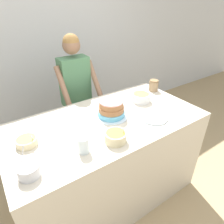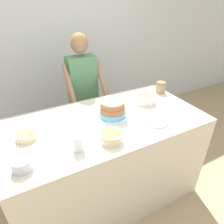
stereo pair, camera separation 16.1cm
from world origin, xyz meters
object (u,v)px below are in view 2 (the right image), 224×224
(cake, at_px, (112,109))
(frosting_bowl_yellow, at_px, (145,99))
(frosting_bowl_orange, at_px, (112,137))
(frosting_bowl_olive, at_px, (26,135))
(person_baker, at_px, (83,86))
(ceramic_plate, at_px, (155,120))
(drinking_glass, at_px, (78,143))
(stoneware_jar, at_px, (161,88))
(frosting_bowl_white, at_px, (22,163))

(cake, height_order, frosting_bowl_yellow, cake)
(frosting_bowl_orange, relative_size, frosting_bowl_yellow, 0.86)
(cake, relative_size, frosting_bowl_olive, 1.98)
(person_baker, distance_m, frosting_bowl_olive, 1.02)
(cake, xyz_separation_m, frosting_bowl_olive, (-0.73, 0.02, -0.04))
(person_baker, xyz_separation_m, frosting_bowl_yellow, (0.43, -0.65, 0.03))
(frosting_bowl_yellow, relative_size, ceramic_plate, 0.81)
(person_baker, distance_m, drinking_glass, 1.10)
(cake, relative_size, stoneware_jar, 2.44)
(frosting_bowl_yellow, bearing_deg, frosting_bowl_orange, -146.46)
(frosting_bowl_olive, bearing_deg, stoneware_jar, 7.08)
(frosting_bowl_yellow, height_order, frosting_bowl_olive, frosting_bowl_olive)
(frosting_bowl_orange, distance_m, frosting_bowl_white, 0.62)
(frosting_bowl_olive, bearing_deg, frosting_bowl_yellow, 3.01)
(frosting_bowl_white, bearing_deg, frosting_bowl_orange, -2.06)
(frosting_bowl_orange, xyz_separation_m, frosting_bowl_white, (-0.62, 0.02, 0.00))
(frosting_bowl_yellow, bearing_deg, drinking_glass, -156.71)
(cake, bearing_deg, frosting_bowl_white, -159.83)
(cake, relative_size, frosting_bowl_orange, 1.86)
(person_baker, xyz_separation_m, cake, (0.01, -0.73, 0.06))
(cake, xyz_separation_m, stoneware_jar, (0.71, 0.20, -0.01))
(frosting_bowl_orange, bearing_deg, frosting_bowl_olive, 149.33)
(frosting_bowl_olive, height_order, stoneware_jar, frosting_bowl_olive)
(person_baker, height_order, frosting_bowl_yellow, person_baker)
(frosting_bowl_orange, bearing_deg, stoneware_jar, 30.01)
(cake, height_order, stoneware_jar, cake)
(person_baker, bearing_deg, frosting_bowl_white, -127.65)
(stoneware_jar, bearing_deg, frosting_bowl_white, -162.01)
(cake, distance_m, ceramic_plate, 0.39)
(frosting_bowl_yellow, bearing_deg, person_baker, 123.08)
(cake, relative_size, drinking_glass, 2.55)
(person_baker, height_order, drinking_glass, person_baker)
(ceramic_plate, bearing_deg, person_baker, 107.09)
(cake, distance_m, stoneware_jar, 0.74)
(frosting_bowl_orange, distance_m, ceramic_plate, 0.48)
(cake, xyz_separation_m, drinking_glass, (-0.42, -0.28, -0.01))
(frosting_bowl_yellow, distance_m, ceramic_plate, 0.35)
(stoneware_jar, bearing_deg, drinking_glass, -157.02)
(person_baker, xyz_separation_m, drinking_glass, (-0.42, -1.02, 0.04))
(frosting_bowl_orange, bearing_deg, person_baker, 80.89)
(ceramic_plate, xyz_separation_m, stoneware_jar, (0.42, 0.44, 0.06))
(person_baker, height_order, cake, person_baker)
(drinking_glass, bearing_deg, frosting_bowl_orange, -6.87)
(person_baker, bearing_deg, frosting_bowl_orange, -99.11)
(person_baker, relative_size, drinking_glass, 12.96)
(person_baker, relative_size, cake, 5.08)
(person_baker, xyz_separation_m, frosting_bowl_olive, (-0.73, -0.71, 0.02))
(frosting_bowl_orange, relative_size, ceramic_plate, 0.69)
(frosting_bowl_yellow, relative_size, drinking_glass, 1.59)
(frosting_bowl_yellow, xyz_separation_m, frosting_bowl_olive, (-1.15, -0.06, -0.01))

